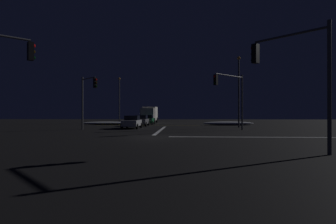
# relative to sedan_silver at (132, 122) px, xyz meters

# --- Properties ---
(ground) EXTENTS (120.00, 120.00, 0.10)m
(ground) POSITION_rel_sedan_silver_xyz_m (3.76, -11.50, -0.85)
(ground) COLOR black
(stop_line_north) EXTENTS (0.35, 14.76, 0.01)m
(stop_line_north) POSITION_rel_sedan_silver_xyz_m (3.76, -2.90, -0.80)
(stop_line_north) COLOR white
(stop_line_north) RESTS_ON ground
(centre_line_ns) EXTENTS (22.00, 0.15, 0.01)m
(centre_line_ns) POSITION_rel_sedan_silver_xyz_m (3.76, 8.70, -0.80)
(centre_line_ns) COLOR yellow
(centre_line_ns) RESTS_ON ground
(crosswalk_bar_east) EXTENTS (14.76, 0.40, 0.01)m
(crosswalk_bar_east) POSITION_rel_sedan_silver_xyz_m (12.46, -11.50, -0.80)
(crosswalk_bar_east) COLOR white
(crosswalk_bar_east) RESTS_ON ground
(snow_bank_left_curb) EXTENTS (8.77, 1.50, 0.49)m
(snow_bank_left_curb) POSITION_rel_sedan_silver_xyz_m (-5.64, 10.03, -0.55)
(snow_bank_left_curb) COLOR white
(snow_bank_left_curb) RESTS_ON ground
(snow_bank_right_curb) EXTENTS (7.68, 1.50, 0.58)m
(snow_bank_right_curb) POSITION_rel_sedan_silver_xyz_m (13.16, 9.01, -0.51)
(snow_bank_right_curb) COLOR white
(snow_bank_right_curb) RESTS_ON ground
(sedan_silver) EXTENTS (2.02, 4.33, 1.57)m
(sedan_silver) POSITION_rel_sedan_silver_xyz_m (0.00, 0.00, 0.00)
(sedan_silver) COLOR #B7B7BC
(sedan_silver) RESTS_ON ground
(sedan_gray) EXTENTS (2.02, 4.33, 1.57)m
(sedan_gray) POSITION_rel_sedan_silver_xyz_m (0.19, 6.21, 0.00)
(sedan_gray) COLOR slate
(sedan_gray) RESTS_ON ground
(sedan_green) EXTENTS (2.02, 4.33, 1.57)m
(sedan_green) POSITION_rel_sedan_silver_xyz_m (0.41, 12.14, 0.00)
(sedan_green) COLOR #14512D
(sedan_green) RESTS_ON ground
(box_truck) EXTENTS (2.68, 8.28, 3.08)m
(box_truck) POSITION_rel_sedan_silver_xyz_m (-0.13, 19.01, 0.91)
(box_truck) COLOR beige
(box_truck) RESTS_ON ground
(traffic_signal_se) EXTENTS (2.91, 2.91, 6.06)m
(traffic_signal_se) POSITION_rel_sedan_silver_xyz_m (11.63, -19.37, 3.36)
(traffic_signal_se) COLOR #4C4C51
(traffic_signal_se) RESTS_ON ground
(traffic_signal_nw) EXTENTS (2.51, 2.51, 5.99)m
(traffic_signal_nw) POSITION_rel_sedan_silver_xyz_m (-4.28, -3.46, 3.28)
(traffic_signal_nw) COLOR #4C4C51
(traffic_signal_nw) RESTS_ON ground
(traffic_signal_ne) EXTENTS (3.61, 3.61, 6.11)m
(traffic_signal_ne) POSITION_rel_sedan_silver_xyz_m (11.33, -3.93, 3.45)
(traffic_signal_ne) COLOR #4C4C51
(traffic_signal_ne) RESTS_ON ground
(streetlamp_right_near) EXTENTS (0.44, 0.44, 9.22)m
(streetlamp_right_near) POSITION_rel_sedan_silver_xyz_m (13.46, 2.70, 4.50)
(streetlamp_right_near) COLOR #424247
(streetlamp_right_near) RESTS_ON ground
(streetlamp_left_far) EXTENTS (0.44, 0.44, 8.69)m
(streetlamp_left_far) POSITION_rel_sedan_silver_xyz_m (-5.94, 18.70, 4.23)
(streetlamp_left_far) COLOR #424247
(streetlamp_left_far) RESTS_ON ground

